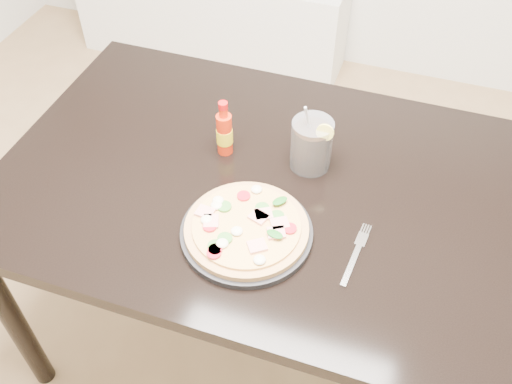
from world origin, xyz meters
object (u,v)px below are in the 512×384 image
(pizza, at_px, (246,227))
(plate, at_px, (247,232))
(hot_sauce_bottle, at_px, (224,133))
(fork, at_px, (356,252))
(media_console, at_px, (211,14))
(cola_cup, at_px, (311,145))
(dining_table, at_px, (271,203))

(pizza, bearing_deg, plate, 14.58)
(hot_sauce_bottle, bearing_deg, plate, -59.39)
(fork, bearing_deg, media_console, 127.45)
(hot_sauce_bottle, height_order, cola_cup, cola_cup)
(plate, relative_size, fork, 1.63)
(dining_table, xyz_separation_m, hot_sauce_bottle, (-0.15, 0.07, 0.15))
(dining_table, bearing_deg, cola_cup, 50.25)
(dining_table, bearing_deg, media_console, 117.91)
(cola_cup, xyz_separation_m, fork, (0.18, -0.25, -0.06))
(cola_cup, bearing_deg, pizza, -105.79)
(fork, xyz_separation_m, media_console, (-1.07, 1.69, -0.50))
(dining_table, xyz_separation_m, plate, (-0.00, -0.18, 0.09))
(dining_table, xyz_separation_m, media_console, (-0.81, 1.54, -0.42))
(dining_table, distance_m, pizza, 0.22)
(dining_table, distance_m, cola_cup, 0.19)
(pizza, height_order, fork, pizza)
(dining_table, height_order, pizza, pizza)
(plate, distance_m, fork, 0.25)
(pizza, distance_m, media_console, 1.98)
(plate, height_order, fork, plate)
(dining_table, xyz_separation_m, fork, (0.25, -0.16, 0.09))
(dining_table, relative_size, fork, 7.42)
(pizza, relative_size, cola_cup, 1.47)
(dining_table, distance_m, hot_sauce_bottle, 0.22)
(cola_cup, bearing_deg, media_console, 121.61)
(dining_table, xyz_separation_m, pizza, (-0.00, -0.19, 0.11))
(media_console, bearing_deg, cola_cup, -58.39)
(pizza, bearing_deg, fork, 6.73)
(pizza, bearing_deg, cola_cup, 74.21)
(pizza, xyz_separation_m, fork, (0.25, 0.03, -0.02))
(pizza, relative_size, hot_sauce_bottle, 1.77)
(plate, bearing_deg, fork, 6.69)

